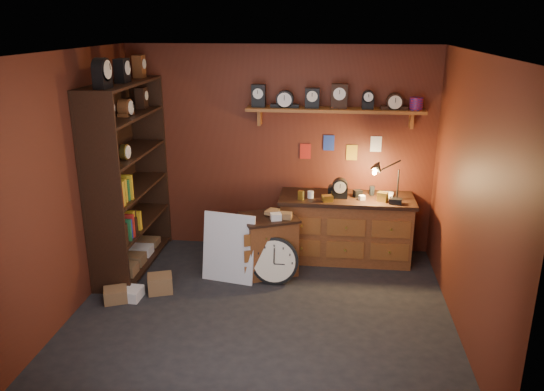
{
  "coord_description": "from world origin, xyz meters",
  "views": [
    {
      "loc": [
        0.67,
        -4.95,
        2.98
      ],
      "look_at": [
        0.07,
        0.35,
        1.21
      ],
      "focal_mm": 35.0,
      "sensor_mm": 36.0,
      "label": 1
    }
  ],
  "objects_px": {
    "workbench": "(346,224)",
    "big_round_clock": "(274,261)",
    "low_cabinet": "(269,242)",
    "shelving_unit": "(125,170)"
  },
  "relations": [
    {
      "from": "workbench",
      "to": "big_round_clock",
      "type": "relative_size",
      "value": 2.99
    },
    {
      "from": "shelving_unit",
      "to": "workbench",
      "type": "height_order",
      "value": "shelving_unit"
    },
    {
      "from": "workbench",
      "to": "low_cabinet",
      "type": "relative_size",
      "value": 2.07
    },
    {
      "from": "low_cabinet",
      "to": "workbench",
      "type": "bearing_deg",
      "value": 3.3
    },
    {
      "from": "workbench",
      "to": "big_round_clock",
      "type": "distance_m",
      "value": 1.16
    },
    {
      "from": "shelving_unit",
      "to": "big_round_clock",
      "type": "xyz_separation_m",
      "value": [
        1.85,
        -0.28,
        -0.97
      ]
    },
    {
      "from": "workbench",
      "to": "shelving_unit",
      "type": "bearing_deg",
      "value": -169.56
    },
    {
      "from": "workbench",
      "to": "big_round_clock",
      "type": "bearing_deg",
      "value": -137.07
    },
    {
      "from": "shelving_unit",
      "to": "big_round_clock",
      "type": "relative_size",
      "value": 4.53
    },
    {
      "from": "workbench",
      "to": "low_cabinet",
      "type": "bearing_deg",
      "value": -151.89
    }
  ]
}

